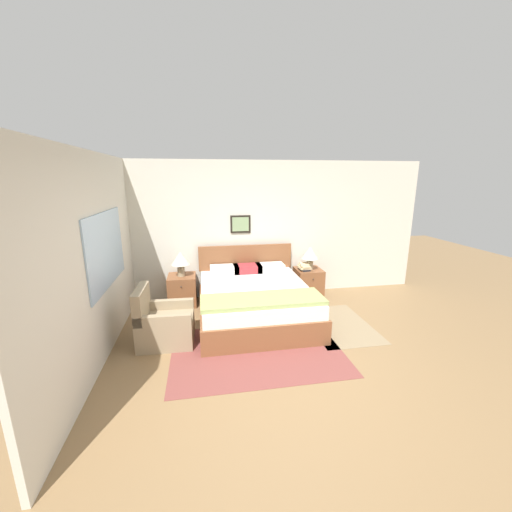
{
  "coord_description": "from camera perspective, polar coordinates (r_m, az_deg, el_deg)",
  "views": [
    {
      "loc": [
        -0.95,
        -3.17,
        2.28
      ],
      "look_at": [
        -0.13,
        1.5,
        1.09
      ],
      "focal_mm": 22.0,
      "sensor_mm": 36.0,
      "label": 1
    }
  ],
  "objects": [
    {
      "name": "table_lamp_near_window",
      "position": [
        5.75,
        -13.58,
        -0.64
      ],
      "size": [
        0.32,
        0.32,
        0.45
      ],
      "color": "gray",
      "rests_on": "nightstand_near_window"
    },
    {
      "name": "wall_back",
      "position": [
        6.07,
        -0.87,
        4.78
      ],
      "size": [
        6.85,
        0.09,
        2.6
      ],
      "color": "beige",
      "rests_on": "ground_plane"
    },
    {
      "name": "book_hardcover_middle",
      "position": [
        6.09,
        8.75,
        -2.07
      ],
      "size": [
        0.21,
        0.24,
        0.03
      ],
      "rotation": [
        0.0,
        0.0,
        0.04
      ],
      "color": "beige",
      "rests_on": "book_thick_bottom"
    },
    {
      "name": "area_rug_main",
      "position": [
        4.42,
        0.19,
        -16.91
      ],
      "size": [
        2.27,
        1.58,
        0.01
      ],
      "color": "brown",
      "rests_on": "ground_plane"
    },
    {
      "name": "nightstand_near_window",
      "position": [
        5.94,
        -13.23,
        -6.03
      ],
      "size": [
        0.5,
        0.54,
        0.55
      ],
      "color": "brown",
      "rests_on": "ground_plane"
    },
    {
      "name": "ground_plane",
      "position": [
        4.02,
        5.91,
        -20.58
      ],
      "size": [
        16.0,
        16.0,
        0.0
      ],
      "primitive_type": "plane",
      "color": "olive"
    },
    {
      "name": "armchair",
      "position": [
        4.7,
        -16.53,
        -11.82
      ],
      "size": [
        0.77,
        0.67,
        0.82
      ],
      "rotation": [
        0.0,
        0.0,
        -1.61
      ],
      "color": "#998466",
      "rests_on": "ground_plane"
    },
    {
      "name": "area_rug_bedside",
      "position": [
        5.29,
        14.73,
        -11.92
      ],
      "size": [
        0.96,
        1.44,
        0.01
      ],
      "color": "#897556",
      "rests_on": "ground_plane"
    },
    {
      "name": "book_slim_near_top",
      "position": [
        6.07,
        8.78,
        -1.47
      ],
      "size": [
        0.2,
        0.24,
        0.03
      ],
      "rotation": [
        0.0,
        0.0,
        -0.16
      ],
      "color": "beige",
      "rests_on": "book_novel_upper"
    },
    {
      "name": "book_novel_upper",
      "position": [
        6.08,
        8.77,
        -1.77
      ],
      "size": [
        0.18,
        0.27,
        0.03
      ],
      "rotation": [
        0.0,
        0.0,
        0.12
      ],
      "color": "beige",
      "rests_on": "book_hardcover_middle"
    },
    {
      "name": "wall_left",
      "position": [
        4.81,
        -25.49,
        0.94
      ],
      "size": [
        0.08,
        5.12,
        2.6
      ],
      "color": "beige",
      "rests_on": "ground_plane"
    },
    {
      "name": "nightstand_by_door",
      "position": [
        6.27,
        9.46,
        -4.78
      ],
      "size": [
        0.5,
        0.54,
        0.55
      ],
      "color": "brown",
      "rests_on": "ground_plane"
    },
    {
      "name": "bed",
      "position": [
        5.25,
        -0.28,
        -8.04
      ],
      "size": [
        1.79,
        2.13,
        1.03
      ],
      "color": "brown",
      "rests_on": "ground_plane"
    },
    {
      "name": "table_lamp_by_door",
      "position": [
        6.09,
        9.82,
        0.36
      ],
      "size": [
        0.32,
        0.32,
        0.45
      ],
      "color": "gray",
      "rests_on": "nightstand_by_door"
    },
    {
      "name": "book_thick_bottom",
      "position": [
        6.1,
        8.74,
        -2.38
      ],
      "size": [
        0.18,
        0.27,
        0.04
      ],
      "rotation": [
        0.0,
        0.0,
        0.14
      ],
      "color": "#232328",
      "rests_on": "nightstand_by_door"
    }
  ]
}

